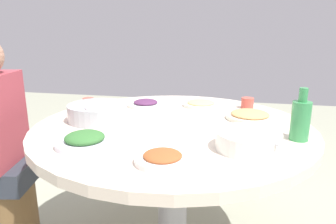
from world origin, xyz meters
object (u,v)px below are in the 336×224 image
Objects in this scene: dish_eggplant at (146,104)px; dish_shrimp at (250,115)px; dish_noodles at (201,104)px; green_bottle at (301,119)px; soup_bowl at (248,141)px; stool_for_diner_left at (7,221)px; round_dining_table at (173,148)px; dish_stirfry at (163,158)px; tea_cup_far at (247,103)px; dish_greens at (85,140)px; rice_bowl at (98,112)px; tea_cup_near at (88,104)px.

dish_shrimp is at bearing 165.94° from dish_eggplant.
dish_noodles is 0.70m from green_bottle.
stool_for_diner_left is (1.24, -0.09, -0.59)m from soup_bowl.
dish_shrimp is (-0.38, -0.17, 0.15)m from round_dining_table.
tea_cup_far is at bearing -110.30° from dish_stirfry.
dish_greens is (0.06, 0.69, 0.01)m from dish_eggplant.
dish_noodles is at bearing 1.10° from tea_cup_far.
round_dining_table is 4.51× the size of rice_bowl.
dish_stirfry is (0.33, 0.63, -0.00)m from dish_shrimp.
green_bottle reaches higher than stool_for_diner_left.
tea_cup_near is at bearing -53.13° from rice_bowl.
dish_eggplant reaches higher than dish_noodles.
round_dining_table is at bearing -177.88° from rice_bowl.
soup_bowl is 0.65m from dish_greens.
dish_shrimp is at bearing -93.44° from soup_bowl.
soup_bowl is at bearing 110.89° from dish_noodles.
dish_noodles is 0.91× the size of dish_greens.
rice_bowl reaches higher than dish_stirfry.
dish_greens is at bearing 49.00° from tea_cup_far.
soup_bowl is 0.27m from green_bottle.
tea_cup_far is (-0.91, -0.22, -0.00)m from tea_cup_near.
rice_bowl is 4.18× the size of tea_cup_far.
rice_bowl is 1.27× the size of dish_greens.
rice_bowl reaches higher than round_dining_table.
rice_bowl is 4.40× the size of tea_cup_near.
dish_greens is at bearing 8.17° from soup_bowl.
soup_bowl reaches higher than dish_stirfry.
dish_greens is at bearing 105.78° from rice_bowl.
tea_cup_near is 0.94m from tea_cup_far.
rice_bowl is 0.36m from dish_greens.
dish_noodles is (-0.49, -0.41, -0.03)m from rice_bowl.
green_bottle is 1.59m from stool_for_diner_left.
tea_cup_near is at bearing 18.88° from dish_noodles.
dish_shrimp is 3.42× the size of tea_cup_far.
tea_cup_far is (0.01, -0.23, 0.01)m from dish_shrimp.
round_dining_table is 0.57m from tea_cup_far.
stool_for_diner_left is (0.49, 0.16, -0.60)m from rice_bowl.
rice_bowl is at bearing -18.93° from soup_bowl.
green_bottle is at bearing 132.64° from dish_noodles.
rice_bowl is 0.64m from dish_noodles.
stool_for_diner_left is (0.35, 0.36, -0.59)m from tea_cup_near.
round_dining_table is 18.83× the size of tea_cup_far.
tea_cup_far is at bearing -166.27° from tea_cup_near.
dish_eggplant is at bearing -54.42° from round_dining_table.
green_bottle is 1.15m from tea_cup_near.
green_bottle reaches higher than dish_noodles.
dish_greens is (0.67, 0.53, 0.00)m from dish_shrimp.
soup_bowl is 1.00m from tea_cup_near.
dish_noodles is at bearing -149.64° from stool_for_diner_left.
tea_cup_far is at bearing -178.90° from dish_noodles.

